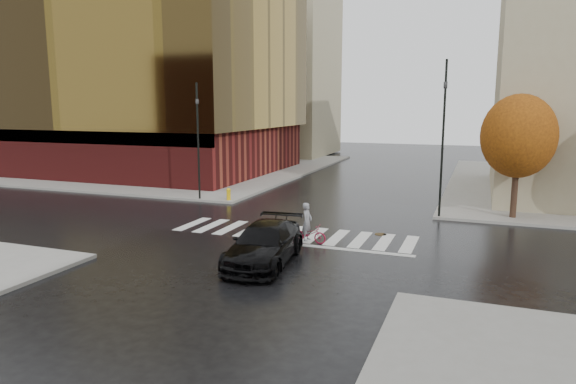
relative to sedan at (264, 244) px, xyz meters
The scene contains 12 objects.
ground 4.38m from the sedan, 98.10° to the left, with size 120.00×120.00×0.00m, color black.
sidewalk_nw 33.26m from the sedan, 130.53° to the left, with size 30.00×30.00×0.15m, color gray.
crosswalk 4.87m from the sedan, 97.26° to the left, with size 12.00×3.00×0.01m, color silver.
office_glass 32.60m from the sedan, 135.45° to the left, with size 27.00×19.00×16.00m.
building_nw_far 45.46m from the sedan, 111.92° to the left, with size 14.00×12.00×20.00m, color tan.
tree_ne_a 15.43m from the sedan, 51.17° to the left, with size 3.80×3.80×6.50m.
sedan is the anchor object (origin of this frame).
cyclist 3.51m from the sedan, 79.57° to the left, with size 1.62×0.67×1.80m.
traffic_light_nw 14.37m from the sedan, 130.65° to the left, with size 0.20×0.17×7.28m.
traffic_light_ne 12.72m from the sedan, 61.70° to the left, with size 0.22×0.24×8.25m.
fire_hydrant 12.91m from the sedan, 123.42° to the left, with size 0.27×0.27×0.77m.
manhole 7.00m from the sedan, 60.80° to the left, with size 0.56×0.56×0.01m, color #463319.
Camera 1 is at (8.25, -21.89, 6.08)m, focal length 32.00 mm.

